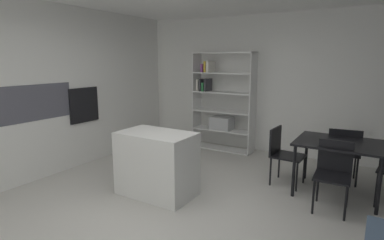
% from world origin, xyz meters
% --- Properties ---
extents(ground_plane, '(8.75, 8.75, 0.00)m').
position_xyz_m(ground_plane, '(0.00, 0.00, 0.00)').
color(ground_plane, beige).
extents(back_partition, '(6.27, 0.06, 2.73)m').
position_xyz_m(back_partition, '(0.00, 3.16, 1.37)').
color(back_partition, white).
rests_on(back_partition, ground_plane).
extents(tall_cabinet_run_left, '(0.63, 5.75, 2.73)m').
position_xyz_m(tall_cabinet_run_left, '(-2.76, 0.00, 1.37)').
color(tall_cabinet_run_left, silver).
rests_on(tall_cabinet_run_left, ground_plane).
extents(cabinet_niche_splashback, '(0.01, 1.28, 0.55)m').
position_xyz_m(cabinet_niche_splashback, '(-2.44, -0.21, 1.21)').
color(cabinet_niche_splashback, '#4C4C56').
rests_on(cabinet_niche_splashback, ground_plane).
extents(built_in_oven, '(0.06, 0.59, 0.61)m').
position_xyz_m(built_in_oven, '(-2.42, 0.70, 1.07)').
color(built_in_oven, black).
rests_on(built_in_oven, ground_plane).
extents(kitchen_island, '(1.03, 0.63, 0.88)m').
position_xyz_m(kitchen_island, '(-0.52, 0.31, 0.44)').
color(kitchen_island, silver).
rests_on(kitchen_island, ground_plane).
extents(open_bookshelf, '(1.29, 0.36, 2.00)m').
position_xyz_m(open_bookshelf, '(-0.78, 2.80, 0.96)').
color(open_bookshelf, white).
rests_on(open_bookshelf, ground_plane).
extents(dining_table, '(1.12, 0.89, 0.76)m').
position_xyz_m(dining_table, '(1.62, 1.61, 0.68)').
color(dining_table, black).
rests_on(dining_table, ground_plane).
extents(dining_chair_island_side, '(0.47, 0.46, 0.85)m').
position_xyz_m(dining_chair_island_side, '(0.84, 1.61, 0.51)').
color(dining_chair_island_side, black).
rests_on(dining_chair_island_side, ground_plane).
extents(dining_chair_far, '(0.51, 0.49, 0.86)m').
position_xyz_m(dining_chair_far, '(1.63, 2.09, 0.52)').
color(dining_chair_far, black).
rests_on(dining_chair_far, ground_plane).
extents(dining_chair_near, '(0.43, 0.47, 0.86)m').
position_xyz_m(dining_chair_near, '(1.62, 1.14, 0.51)').
color(dining_chair_near, black).
rests_on(dining_chair_near, ground_plane).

